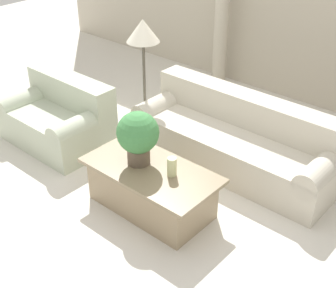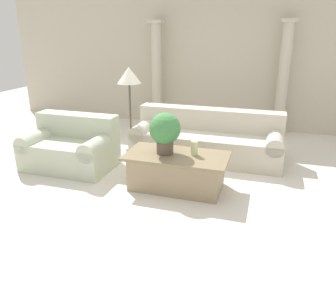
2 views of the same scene
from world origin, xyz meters
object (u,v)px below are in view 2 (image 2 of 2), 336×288
(sofa_long, at_px, (207,139))
(floor_lamp, at_px, (129,79))
(loveseat, at_px, (71,146))
(coffee_table, at_px, (177,171))
(potted_plant, at_px, (165,131))

(sofa_long, xyz_separation_m, floor_lamp, (-1.34, -0.12, 0.98))
(loveseat, bearing_deg, coffee_table, -7.48)
(loveseat, bearing_deg, potted_plant, -8.12)
(loveseat, xyz_separation_m, coffee_table, (1.81, -0.24, -0.08))
(loveseat, bearing_deg, floor_lamp, 54.76)
(sofa_long, distance_m, coffee_table, 1.28)
(sofa_long, xyz_separation_m, coffee_table, (-0.17, -1.26, -0.08))
(coffee_table, height_order, potted_plant, potted_plant)
(sofa_long, height_order, loveseat, same)
(sofa_long, distance_m, loveseat, 2.23)
(sofa_long, bearing_deg, potted_plant, -105.00)
(potted_plant, distance_m, floor_lamp, 1.59)
(coffee_table, bearing_deg, sofa_long, 82.35)
(loveseat, distance_m, floor_lamp, 1.47)
(potted_plant, height_order, floor_lamp, floor_lamp)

